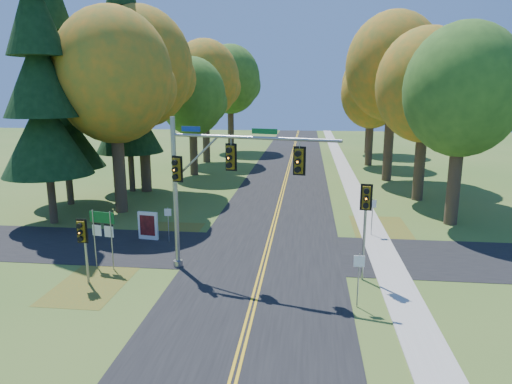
# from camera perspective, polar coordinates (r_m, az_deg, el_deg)

# --- Properties ---
(ground) EXTENTS (160.00, 160.00, 0.00)m
(ground) POSITION_cam_1_polar(r_m,az_deg,el_deg) (23.08, 0.91, -9.19)
(ground) COLOR #375E21
(ground) RESTS_ON ground
(road_main) EXTENTS (8.00, 160.00, 0.02)m
(road_main) POSITION_cam_1_polar(r_m,az_deg,el_deg) (23.07, 0.91, -9.17)
(road_main) COLOR black
(road_main) RESTS_ON ground
(road_cross) EXTENTS (60.00, 6.00, 0.02)m
(road_cross) POSITION_cam_1_polar(r_m,az_deg,el_deg) (24.94, 1.36, -7.48)
(road_cross) COLOR black
(road_cross) RESTS_ON ground
(centerline_left) EXTENTS (0.10, 160.00, 0.01)m
(centerline_left) POSITION_cam_1_polar(r_m,az_deg,el_deg) (23.08, 0.66, -9.13)
(centerline_left) COLOR gold
(centerline_left) RESTS_ON road_main
(centerline_right) EXTENTS (0.10, 160.00, 0.01)m
(centerline_right) POSITION_cam_1_polar(r_m,az_deg,el_deg) (23.06, 1.16, -9.15)
(centerline_right) COLOR gold
(centerline_right) RESTS_ON road_main
(sidewalk_east) EXTENTS (1.60, 160.00, 0.06)m
(sidewalk_east) POSITION_cam_1_polar(r_m,az_deg,el_deg) (23.35, 16.45, -9.39)
(sidewalk_east) COLOR #9E998E
(sidewalk_east) RESTS_ON ground
(leaf_patch_w_near) EXTENTS (4.00, 6.00, 0.00)m
(leaf_patch_w_near) POSITION_cam_1_polar(r_m,az_deg,el_deg) (28.07, -11.66, -5.44)
(leaf_patch_w_near) COLOR brown
(leaf_patch_w_near) RESTS_ON ground
(leaf_patch_e) EXTENTS (3.50, 8.00, 0.00)m
(leaf_patch_e) POSITION_cam_1_polar(r_m,az_deg,el_deg) (29.03, 15.63, -5.05)
(leaf_patch_e) COLOR brown
(leaf_patch_e) RESTS_ON ground
(leaf_patch_w_far) EXTENTS (3.00, 5.00, 0.00)m
(leaf_patch_w_far) POSITION_cam_1_polar(r_m,az_deg,el_deg) (22.37, -19.75, -10.68)
(leaf_patch_w_far) COLOR brown
(leaf_patch_w_far) RESTS_ON ground
(tree_w_a) EXTENTS (8.00, 8.00, 14.15)m
(tree_w_a) POSITION_cam_1_polar(r_m,az_deg,el_deg) (33.44, -17.25, 13.60)
(tree_w_a) COLOR #38281C
(tree_w_a) RESTS_ON ground
(tree_e_a) EXTENTS (7.20, 7.20, 12.73)m
(tree_e_a) POSITION_cam_1_polar(r_m,az_deg,el_deg) (31.58, 24.51, 11.41)
(tree_e_a) COLOR #38281C
(tree_e_a) RESTS_ON ground
(tree_w_b) EXTENTS (8.60, 8.60, 15.38)m
(tree_w_b) POSITION_cam_1_polar(r_m,az_deg,el_deg) (40.11, -14.11, 14.78)
(tree_w_b) COLOR #38281C
(tree_w_b) RESTS_ON ground
(tree_e_b) EXTENTS (7.60, 7.60, 13.33)m
(tree_e_b) POSITION_cam_1_polar(r_m,az_deg,el_deg) (37.98, 20.53, 12.30)
(tree_e_b) COLOR #38281C
(tree_e_b) RESTS_ON ground
(tree_w_c) EXTENTS (6.80, 6.80, 11.91)m
(tree_w_c) POSITION_cam_1_polar(r_m,az_deg,el_deg) (47.26, -7.90, 11.69)
(tree_w_c) COLOR #38281C
(tree_w_c) RESTS_ON ground
(tree_e_c) EXTENTS (8.80, 8.80, 15.79)m
(tree_e_c) POSITION_cam_1_polar(r_m,az_deg,el_deg) (45.75, 16.87, 14.67)
(tree_e_c) COLOR #38281C
(tree_e_c) RESTS_ON ground
(tree_w_d) EXTENTS (8.20, 8.20, 14.56)m
(tree_w_d) POSITION_cam_1_polar(r_m,az_deg,el_deg) (55.88, -6.31, 13.72)
(tree_w_d) COLOR #38281C
(tree_w_d) RESTS_ON ground
(tree_e_d) EXTENTS (7.00, 7.00, 12.32)m
(tree_e_d) POSITION_cam_1_polar(r_m,az_deg,el_deg) (54.69, 14.35, 11.83)
(tree_e_d) COLOR #38281C
(tree_e_d) RESTS_ON ground
(tree_w_e) EXTENTS (8.40, 8.40, 14.97)m
(tree_w_e) POSITION_cam_1_polar(r_m,az_deg,el_deg) (66.36, -3.15, 13.83)
(tree_w_e) COLOR #38281C
(tree_w_e) RESTS_ON ground
(tree_e_e) EXTENTS (7.80, 7.80, 13.74)m
(tree_e_e) POSITION_cam_1_polar(r_m,az_deg,el_deg) (65.47, 14.21, 12.73)
(tree_e_e) COLOR #38281C
(tree_e_e) RESTS_ON ground
(pine_a) EXTENTS (5.60, 5.60, 19.48)m
(pine_a) POSITION_cam_1_polar(r_m,az_deg,el_deg) (31.97, -25.37, 12.51)
(pine_a) COLOR #38281C
(pine_a) RESTS_ON ground
(pine_b) EXTENTS (5.60, 5.60, 17.31)m
(pine_b) POSITION_cam_1_polar(r_m,az_deg,el_deg) (37.04, -23.15, 10.96)
(pine_b) COLOR #38281C
(pine_b) RESTS_ON ground
(pine_c) EXTENTS (5.60, 5.60, 20.56)m
(pine_c) POSITION_cam_1_polar(r_m,az_deg,el_deg) (40.28, -15.95, 13.70)
(pine_c) COLOR #38281C
(pine_c) RESTS_ON ground
(traffic_mast) EXTENTS (7.92, 2.25, 7.39)m
(traffic_mast) POSITION_cam_1_polar(r_m,az_deg,el_deg) (21.03, -5.51, 2.08)
(traffic_mast) COLOR gray
(traffic_mast) RESTS_ON ground
(east_signal_pole) EXTENTS (0.53, 0.61, 4.57)m
(east_signal_pole) POSITION_cam_1_polar(r_m,az_deg,el_deg) (20.77, 13.55, -1.98)
(east_signal_pole) COLOR gray
(east_signal_pole) RESTS_ON ground
(ped_signal_pole) EXTENTS (0.49, 0.56, 3.07)m
(ped_signal_pole) POSITION_cam_1_polar(r_m,az_deg,el_deg) (21.57, -20.85, -5.17)
(ped_signal_pole) COLOR gray
(ped_signal_pole) RESTS_ON ground
(route_sign_cluster) EXTENTS (1.35, 0.31, 2.94)m
(route_sign_cluster) POSITION_cam_1_polar(r_m,az_deg,el_deg) (23.29, -18.64, -4.27)
(route_sign_cluster) COLOR gray
(route_sign_cluster) RESTS_ON ground
(info_kiosk) EXTENTS (1.22, 0.33, 1.67)m
(info_kiosk) POSITION_cam_1_polar(r_m,az_deg,el_deg) (27.43, -13.35, -4.14)
(info_kiosk) COLOR white
(info_kiosk) RESTS_ON ground
(reg_sign_e_north) EXTENTS (0.42, 0.20, 2.30)m
(reg_sign_e_north) POSITION_cam_1_polar(r_m,az_deg,el_deg) (28.05, 14.36, -2.26)
(reg_sign_e_north) COLOR gray
(reg_sign_e_north) RESTS_ON ground
(reg_sign_e_south) EXTENTS (0.44, 0.07, 2.28)m
(reg_sign_e_south) POSITION_cam_1_polar(r_m,az_deg,el_deg) (18.81, 12.72, -9.59)
(reg_sign_e_south) COLOR gray
(reg_sign_e_south) RESTS_ON ground
(reg_sign_w) EXTENTS (0.40, 0.07, 2.07)m
(reg_sign_w) POSITION_cam_1_polar(r_m,az_deg,el_deg) (26.53, -10.94, -3.28)
(reg_sign_w) COLOR gray
(reg_sign_w) RESTS_ON ground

